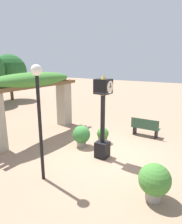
{
  "coord_description": "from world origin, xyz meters",
  "views": [
    {
      "loc": [
        -6.47,
        -3.28,
        3.51
      ],
      "look_at": [
        -0.35,
        0.52,
        1.69
      ],
      "focal_mm": 32.0,
      "sensor_mm": 36.0,
      "label": 1
    }
  ],
  "objects_px": {
    "potted_plant_far_left": "(154,181)",
    "lamp_post": "(39,102)",
    "potted_plant_near_left": "(103,135)",
    "potted_plant_near_right": "(81,135)",
    "pedestal_clock": "(103,117)",
    "park_bench": "(145,128)"
  },
  "relations": [
    {
      "from": "pedestal_clock",
      "to": "potted_plant_near_left",
      "type": "height_order",
      "value": "pedestal_clock"
    },
    {
      "from": "pedestal_clock",
      "to": "lamp_post",
      "type": "height_order",
      "value": "lamp_post"
    },
    {
      "from": "potted_plant_near_left",
      "to": "lamp_post",
      "type": "distance_m",
      "value": 4.04
    },
    {
      "from": "potted_plant_far_left",
      "to": "lamp_post",
      "type": "xyz_separation_m",
      "value": [
        -0.82,
        3.14,
        1.87
      ]
    },
    {
      "from": "lamp_post",
      "to": "potted_plant_near_left",
      "type": "bearing_deg",
      "value": -3.18
    },
    {
      "from": "potted_plant_near_left",
      "to": "park_bench",
      "type": "distance_m",
      "value": 2.24
    },
    {
      "from": "potted_plant_near_left",
      "to": "potted_plant_far_left",
      "type": "xyz_separation_m",
      "value": [
        -2.65,
        -2.95,
        0.19
      ]
    },
    {
      "from": "potted_plant_near_left",
      "to": "potted_plant_near_right",
      "type": "bearing_deg",
      "value": 145.14
    },
    {
      "from": "pedestal_clock",
      "to": "potted_plant_far_left",
      "type": "height_order",
      "value": "pedestal_clock"
    },
    {
      "from": "potted_plant_far_left",
      "to": "potted_plant_near_left",
      "type": "bearing_deg",
      "value": 48.07
    },
    {
      "from": "potted_plant_far_left",
      "to": "park_bench",
      "type": "distance_m",
      "value": 4.71
    },
    {
      "from": "pedestal_clock",
      "to": "potted_plant_far_left",
      "type": "xyz_separation_m",
      "value": [
        -1.42,
        -2.3,
        -1.02
      ]
    },
    {
      "from": "potted_plant_near_left",
      "to": "lamp_post",
      "type": "relative_size",
      "value": 0.2
    },
    {
      "from": "potted_plant_near_left",
      "to": "lamp_post",
      "type": "bearing_deg",
      "value": 176.82
    },
    {
      "from": "potted_plant_far_left",
      "to": "lamp_post",
      "type": "bearing_deg",
      "value": 104.64
    },
    {
      "from": "potted_plant_far_left",
      "to": "potted_plant_near_right",
      "type": "bearing_deg",
      "value": 62.72
    },
    {
      "from": "pedestal_clock",
      "to": "lamp_post",
      "type": "distance_m",
      "value": 2.54
    },
    {
      "from": "potted_plant_near_right",
      "to": "pedestal_clock",
      "type": "bearing_deg",
      "value": -108.21
    },
    {
      "from": "potted_plant_far_left",
      "to": "lamp_post",
      "type": "distance_m",
      "value": 3.75
    },
    {
      "from": "potted_plant_near_left",
      "to": "park_bench",
      "type": "bearing_deg",
      "value": -37.27
    },
    {
      "from": "pedestal_clock",
      "to": "potted_plant_far_left",
      "type": "bearing_deg",
      "value": -121.62
    },
    {
      "from": "pedestal_clock",
      "to": "potted_plant_near_left",
      "type": "xyz_separation_m",
      "value": [
        1.23,
        0.65,
        -1.21
      ]
    }
  ]
}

